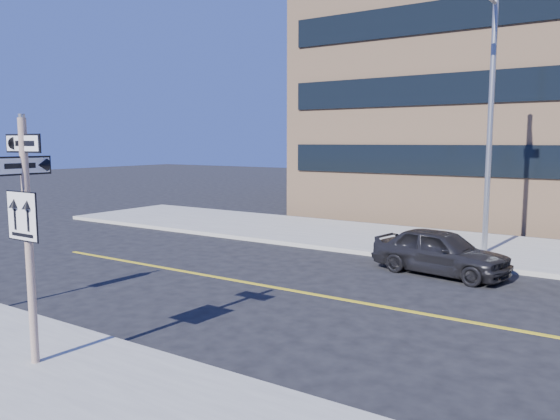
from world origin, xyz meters
The scene contains 5 objects.
ground centered at (0.00, 0.00, 0.00)m, with size 120.00×120.00×0.00m, color black.
sign_pole centered at (0.00, -2.51, 2.44)m, with size 0.92×0.92×4.06m.
parked_car_a centered at (3.51, 7.82, 0.66)m, with size 3.89×1.57×1.33m, color black.
streetlight_a centered at (4.00, 10.76, 4.76)m, with size 0.55×2.25×8.00m.
building_brick centered at (2.00, 25.00, 9.00)m, with size 18.00×18.00×18.00m, color tan.
Camera 1 is at (8.16, -7.46, 3.77)m, focal length 35.00 mm.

